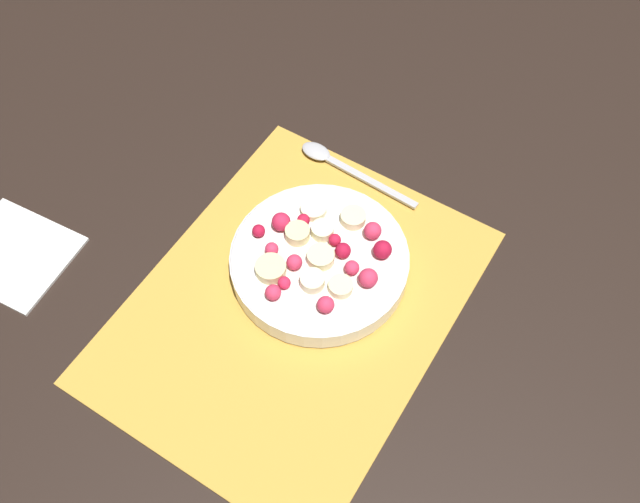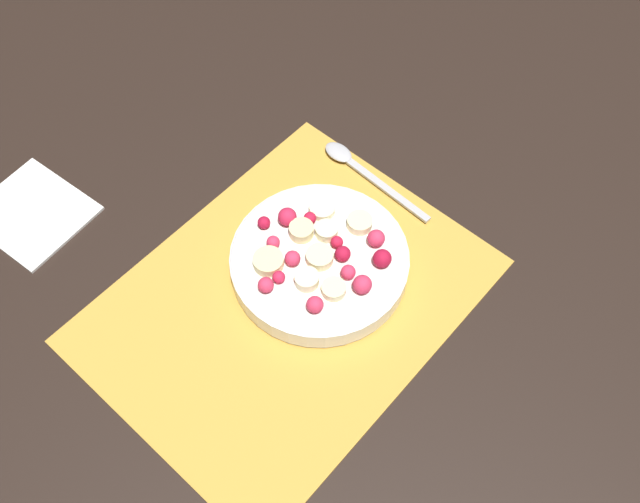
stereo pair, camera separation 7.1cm
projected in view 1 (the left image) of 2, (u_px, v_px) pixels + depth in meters
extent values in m
plane|color=black|center=(294.00, 305.00, 0.81)|extent=(3.00, 3.00, 0.00)
cube|color=gold|center=(294.00, 304.00, 0.81)|extent=(0.43, 0.33, 0.01)
cylinder|color=white|center=(320.00, 262.00, 0.82)|extent=(0.20, 0.20, 0.03)
torus|color=white|center=(320.00, 258.00, 0.81)|extent=(0.20, 0.20, 0.01)
cylinder|color=white|center=(320.00, 256.00, 0.80)|extent=(0.18, 0.18, 0.00)
cylinder|color=beige|center=(321.00, 257.00, 0.79)|extent=(0.04, 0.04, 0.01)
cylinder|color=beige|center=(298.00, 234.00, 0.81)|extent=(0.04, 0.04, 0.01)
cylinder|color=beige|center=(341.00, 287.00, 0.78)|extent=(0.03, 0.03, 0.01)
cylinder|color=#F4EAB7|center=(322.00, 230.00, 0.81)|extent=(0.03, 0.03, 0.01)
cylinder|color=beige|center=(271.00, 269.00, 0.79)|extent=(0.04, 0.04, 0.01)
cylinder|color=#F4EAB7|center=(314.00, 209.00, 0.83)|extent=(0.04, 0.04, 0.01)
cylinder|color=#F4EAB7|center=(312.00, 281.00, 0.78)|extent=(0.04, 0.04, 0.01)
cylinder|color=beige|center=(353.00, 218.00, 0.82)|extent=(0.04, 0.04, 0.01)
sphere|color=#DB3356|center=(272.00, 249.00, 0.80)|extent=(0.02, 0.02, 0.02)
sphere|color=red|center=(335.00, 240.00, 0.81)|extent=(0.01, 0.01, 0.01)
sphere|color=#DB3356|center=(294.00, 262.00, 0.79)|extent=(0.02, 0.02, 0.02)
sphere|color=#DB3356|center=(327.00, 303.00, 0.76)|extent=(0.02, 0.02, 0.02)
sphere|color=#DB3356|center=(373.00, 231.00, 0.81)|extent=(0.02, 0.02, 0.02)
sphere|color=#D12347|center=(281.00, 222.00, 0.81)|extent=(0.02, 0.02, 0.02)
sphere|color=#B21433|center=(383.00, 250.00, 0.79)|extent=(0.02, 0.02, 0.02)
sphere|color=#DB3356|center=(273.00, 292.00, 0.77)|extent=(0.02, 0.02, 0.02)
sphere|color=red|center=(303.00, 220.00, 0.82)|extent=(0.01, 0.01, 0.01)
sphere|color=#B21433|center=(343.00, 250.00, 0.80)|extent=(0.02, 0.02, 0.02)
sphere|color=#DB3356|center=(368.00, 278.00, 0.78)|extent=(0.02, 0.02, 0.02)
sphere|color=#B21433|center=(259.00, 231.00, 0.81)|extent=(0.01, 0.01, 0.01)
sphere|color=#DB3356|center=(352.00, 268.00, 0.78)|extent=(0.02, 0.02, 0.02)
sphere|color=#D12347|center=(285.00, 281.00, 0.78)|extent=(0.01, 0.01, 0.01)
cube|color=#B2B2B7|center=(371.00, 182.00, 0.89)|extent=(0.02, 0.13, 0.00)
ellipsoid|color=#B2B2B7|center=(316.00, 151.00, 0.92)|extent=(0.03, 0.04, 0.01)
cube|color=white|center=(14.00, 253.00, 0.84)|extent=(0.13, 0.14, 0.01)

